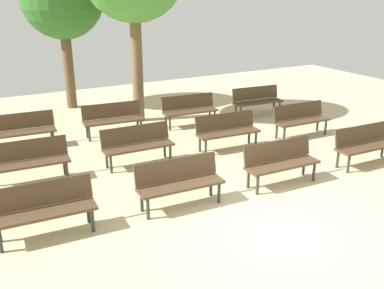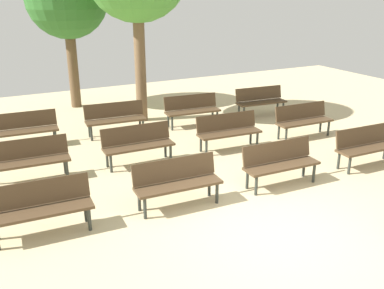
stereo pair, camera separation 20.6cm
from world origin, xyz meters
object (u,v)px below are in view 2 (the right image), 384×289
at_px(bench_r2_c0, 24,128).
at_px(bench_r2_c2, 192,108).
at_px(bench_r1_c1, 138,142).
at_px(bench_r1_c3, 303,119).
at_px(bench_r1_c0, 29,158).
at_px(bench_r0_c3, 367,144).
at_px(bench_r0_c0, 41,205).
at_px(bench_r0_c1, 177,180).
at_px(bench_r2_c3, 260,100).
at_px(bench_r2_c1, 115,117).
at_px(bench_r0_c2, 280,161).
at_px(bench_r1_c2, 228,129).

distance_m(bench_r2_c0, bench_r2_c2, 4.56).
xyz_separation_m(bench_r1_c1, bench_r1_c3, (4.58, -0.24, 0.00)).
bearing_deg(bench_r2_c0, bench_r1_c0, -90.80).
distance_m(bench_r0_c3, bench_r2_c0, 8.17).
distance_m(bench_r0_c0, bench_r1_c0, 2.24).
bearing_deg(bench_r0_c0, bench_r1_c3, 17.81).
bearing_deg(bench_r2_c2, bench_r0_c1, -115.73).
bearing_deg(bench_r2_c3, bench_r0_c3, -88.81).
height_order(bench_r1_c1, bench_r2_c2, same).
xyz_separation_m(bench_r1_c1, bench_r2_c2, (2.42, 2.02, 0.00)).
xyz_separation_m(bench_r2_c1, bench_r2_c3, (4.61, -0.22, 0.00)).
xyz_separation_m(bench_r0_c3, bench_r2_c2, (-2.10, 4.46, 0.00)).
bearing_deg(bench_r1_c3, bench_r2_c0, 161.27).
distance_m(bench_r0_c2, bench_r2_c2, 4.38).
bearing_deg(bench_r2_c2, bench_r1_c3, -41.64).
height_order(bench_r0_c1, bench_r2_c1, same).
bearing_deg(bench_r1_c0, bench_r0_c2, -25.77).
distance_m(bench_r0_c2, bench_r2_c0, 6.33).
distance_m(bench_r0_c2, bench_r2_c1, 4.95).
xyz_separation_m(bench_r1_c0, bench_r2_c1, (2.48, 2.04, 0.00)).
bearing_deg(bench_r2_c1, bench_r1_c2, -42.32).
bearing_deg(bench_r0_c1, bench_r1_c3, 25.81).
bearing_deg(bench_r0_c3, bench_r2_c3, 88.57).
bearing_deg(bench_r0_c1, bench_r1_c1, 90.75).
xyz_separation_m(bench_r2_c0, bench_r2_c2, (4.55, -0.29, 0.00)).
relative_size(bench_r0_c3, bench_r1_c3, 1.00).
distance_m(bench_r0_c0, bench_r0_c3, 6.94).
bearing_deg(bench_r1_c3, bench_r0_c1, -154.78).
distance_m(bench_r1_c3, bench_r2_c1, 5.03).
relative_size(bench_r1_c3, bench_r2_c2, 0.99).
distance_m(bench_r0_c1, bench_r0_c3, 4.59).
distance_m(bench_r0_c0, bench_r2_c0, 4.41).
bearing_deg(bench_r1_c0, bench_r1_c3, 0.23).
bearing_deg(bench_r2_c2, bench_r2_c3, 3.29).
bearing_deg(bench_r1_c2, bench_r0_c2, -90.11).
bearing_deg(bench_r0_c3, bench_r0_c0, 179.20).
bearing_deg(bench_r2_c2, bench_r0_c2, -88.76).
relative_size(bench_r0_c3, bench_r1_c0, 0.99).
bearing_deg(bench_r0_c3, bench_r2_c2, 117.25).
distance_m(bench_r0_c1, bench_r2_c2, 4.92).
relative_size(bench_r0_c3, bench_r2_c3, 0.99).
height_order(bench_r0_c0, bench_r1_c1, same).
relative_size(bench_r1_c0, bench_r2_c1, 0.99).
relative_size(bench_r0_c1, bench_r0_c2, 1.00).
distance_m(bench_r0_c1, bench_r2_c1, 4.41).
distance_m(bench_r0_c3, bench_r2_c2, 4.93).
bearing_deg(bench_r1_c1, bench_r2_c3, 23.95).
bearing_deg(bench_r0_c1, bench_r0_c3, 0.04).
xyz_separation_m(bench_r0_c0, bench_r1_c1, (2.42, 2.09, 0.00)).
relative_size(bench_r0_c3, bench_r1_c2, 0.99).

